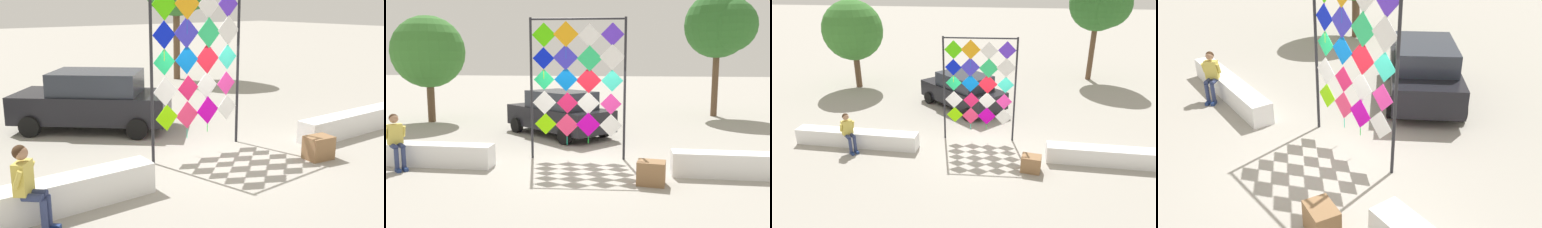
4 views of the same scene
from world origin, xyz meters
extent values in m
plane|color=#9E998E|center=(0.00, 0.00, 0.00)|extent=(120.00, 120.00, 0.00)
cube|color=white|center=(-4.63, -0.44, 0.30)|extent=(4.65, 0.56, 0.59)
cube|color=white|center=(4.63, -0.44, 0.30)|extent=(4.65, 0.56, 0.59)
cylinder|color=#232328|center=(-1.50, 0.68, 1.99)|extent=(0.07, 0.07, 3.98)
cylinder|color=#232328|center=(1.12, 0.85, 1.99)|extent=(0.07, 0.07, 3.98)
cube|color=#86EC05|center=(-1.11, 0.71, 1.01)|extent=(0.62, 0.05, 0.62)
cube|color=#F63368|center=(-0.50, 0.76, 0.97)|extent=(0.66, 0.05, 0.67)
cylinder|color=#16E5AD|center=(-0.50, 0.77, 0.52)|extent=(0.02, 0.02, 0.24)
cube|color=#CD05AE|center=(0.11, 0.77, 1.00)|extent=(0.69, 0.05, 0.69)
cylinder|color=#16E536|center=(0.11, 0.78, 0.56)|extent=(0.02, 0.02, 0.20)
cube|color=white|center=(0.75, 0.81, 0.98)|extent=(0.65, 0.05, 0.65)
cube|color=white|center=(-1.14, 0.70, 1.62)|extent=(0.67, 0.05, 0.67)
cylinder|color=#E51695|center=(-1.14, 0.71, 1.14)|extent=(0.02, 0.02, 0.28)
cube|color=#E41A57|center=(-0.48, 0.75, 1.61)|extent=(0.60, 0.05, 0.60)
cube|color=white|center=(0.10, 0.80, 1.61)|extent=(0.66, 0.05, 0.66)
cylinder|color=#E516A3|center=(0.10, 0.81, 1.14)|extent=(0.02, 0.02, 0.29)
cube|color=#F735A1|center=(0.74, 0.84, 1.59)|extent=(0.60, 0.05, 0.60)
cube|color=#1ED675|center=(-1.14, 0.72, 2.27)|extent=(0.59, 0.05, 0.59)
cube|color=blue|center=(-0.52, 0.75, 2.27)|extent=(0.66, 0.05, 0.67)
cube|color=red|center=(0.11, 0.80, 2.25)|extent=(0.72, 0.06, 0.72)
cube|color=#35DBBF|center=(0.77, 0.84, 2.24)|extent=(0.62, 0.05, 0.62)
cube|color=#061BDC|center=(-1.15, 0.71, 2.86)|extent=(0.61, 0.05, 0.61)
cylinder|color=yellow|center=(-1.15, 0.72, 2.42)|extent=(0.02, 0.02, 0.26)
cube|color=#3A35DE|center=(-0.53, 0.74, 2.88)|extent=(0.71, 0.06, 0.71)
cube|color=#2BD776|center=(0.14, 0.78, 2.85)|extent=(0.72, 0.06, 0.72)
cube|color=white|center=(0.76, 0.82, 2.89)|extent=(0.71, 0.06, 0.71)
cube|color=#4DDE09|center=(-1.13, 0.71, 3.50)|extent=(0.67, 0.05, 0.67)
cylinder|color=#A316E5|center=(-1.13, 0.72, 3.00)|extent=(0.02, 0.02, 0.32)
cube|color=orange|center=(-0.52, 0.73, 3.52)|extent=(0.71, 0.06, 0.71)
cylinder|color=blue|center=(-0.52, 0.74, 3.01)|extent=(0.02, 0.02, 0.31)
cube|color=white|center=(0.13, 0.80, 3.48)|extent=(0.64, 0.05, 0.64)
cube|color=#592FDB|center=(0.76, 0.84, 3.51)|extent=(0.64, 0.05, 0.64)
cylinder|color=#B2E516|center=(0.76, 0.85, 3.06)|extent=(0.02, 0.02, 0.25)
cylinder|color=navy|center=(-4.57, -1.12, 0.30)|extent=(0.11, 0.11, 0.59)
cylinder|color=navy|center=(-4.69, -1.02, 0.62)|extent=(0.33, 0.31, 0.13)
cylinder|color=navy|center=(-4.45, -0.99, 0.30)|extent=(0.11, 0.11, 0.59)
cylinder|color=navy|center=(-4.58, -0.89, 0.62)|extent=(0.33, 0.31, 0.13)
cube|color=navy|center=(-4.41, -1.03, 0.04)|extent=(0.25, 0.23, 0.09)
cube|color=gold|center=(-4.76, -0.85, 0.91)|extent=(0.38, 0.40, 0.52)
sphere|color=#A37556|center=(-4.76, -0.85, 1.31)|extent=(0.22, 0.22, 0.22)
sphere|color=#382314|center=(-4.77, -0.83, 1.33)|extent=(0.22, 0.22, 0.22)
cylinder|color=gold|center=(-4.89, -1.03, 0.96)|extent=(0.19, 0.18, 0.31)
cylinder|color=gold|center=(-4.60, -0.69, 0.96)|extent=(0.19, 0.18, 0.31)
cube|color=black|center=(-1.38, 4.19, 0.67)|extent=(4.49, 4.21, 0.77)
cube|color=#282D38|center=(-1.27, 4.09, 1.37)|extent=(2.90, 2.81, 0.62)
cylinder|color=black|center=(-3.10, 4.44, 0.29)|extent=(0.58, 0.55, 0.58)
cylinder|color=black|center=(-1.90, 5.85, 0.29)|extent=(0.58, 0.55, 0.58)
cylinder|color=black|center=(-0.87, 2.54, 0.29)|extent=(0.58, 0.55, 0.58)
cylinder|color=black|center=(0.33, 3.94, 0.29)|extent=(0.58, 0.55, 0.58)
cube|color=olive|center=(1.77, -1.30, 0.27)|extent=(0.68, 0.54, 0.54)
cylinder|color=brown|center=(5.53, 10.12, 1.79)|extent=(0.31, 0.31, 3.57)
camera|label=1|loc=(-6.50, -7.70, 3.54)|focal=42.56mm
camera|label=2|loc=(1.23, -9.76, 2.79)|focal=35.46mm
camera|label=3|loc=(1.10, -11.18, 5.95)|focal=31.89mm
camera|label=4|loc=(6.32, -4.00, 4.89)|focal=37.72mm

